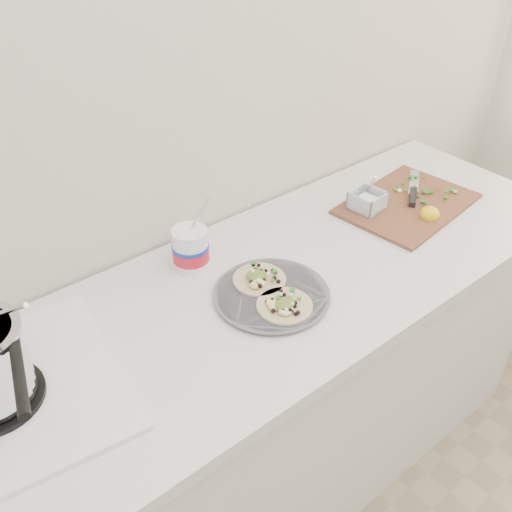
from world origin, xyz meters
TOP-DOWN VIEW (x-y plane):
  - counter at (0.00, 1.43)m, footprint 2.44×0.66m
  - taco_plate at (0.18, 1.37)m, footprint 0.30×0.30m
  - tub at (0.10, 1.61)m, footprint 0.10×0.10m
  - cutboard at (0.80, 1.45)m, footprint 0.46×0.35m

SIDE VIEW (x-z plane):
  - counter at x=0.00m, z-range 0.00..0.90m
  - cutboard at x=0.80m, z-range 0.88..0.95m
  - taco_plate at x=0.18m, z-range 0.90..0.94m
  - tub at x=0.10m, z-range 0.86..1.08m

